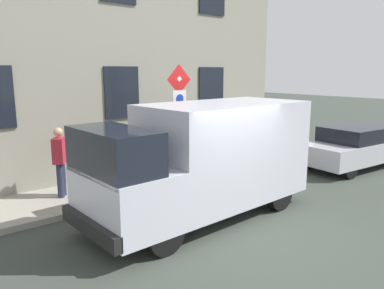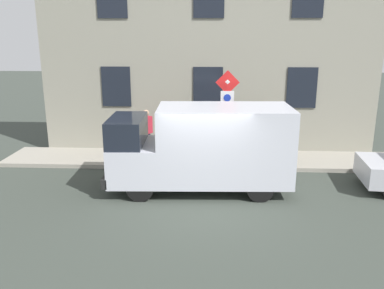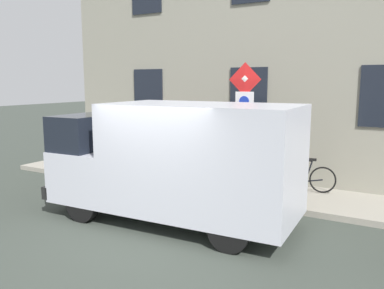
{
  "view_description": "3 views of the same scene",
  "coord_description": "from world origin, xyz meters",
  "px_view_note": "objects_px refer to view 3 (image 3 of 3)",
  "views": [
    {
      "loc": [
        -5.11,
        5.28,
        3.19
      ],
      "look_at": [
        2.21,
        -0.6,
        1.35
      ],
      "focal_mm": 35.05,
      "sensor_mm": 36.0,
      "label": 1
    },
    {
      "loc": [
        -10.32,
        -0.16,
        4.49
      ],
      "look_at": [
        2.59,
        0.49,
        0.93
      ],
      "focal_mm": 37.52,
      "sensor_mm": 36.0,
      "label": 2
    },
    {
      "loc": [
        -5.86,
        -4.18,
        2.92
      ],
      "look_at": [
        2.44,
        0.54,
        1.41
      ],
      "focal_mm": 37.03,
      "sensor_mm": 36.0,
      "label": 3
    }
  ],
  "objects_px": {
    "bicycle_black": "(301,176)",
    "litter_bin": "(236,177)",
    "bicycle_blue": "(227,168)",
    "pedestrian": "(166,145)",
    "bicycle_green": "(262,172)",
    "delivery_van": "(175,160)",
    "sign_post_stacked": "(244,115)"
  },
  "relations": [
    {
      "from": "sign_post_stacked",
      "to": "bicycle_green",
      "type": "relative_size",
      "value": 1.81
    },
    {
      "from": "delivery_van",
      "to": "pedestrian",
      "type": "bearing_deg",
      "value": -55.79
    },
    {
      "from": "bicycle_blue",
      "to": "bicycle_black",
      "type": "bearing_deg",
      "value": -176.6
    },
    {
      "from": "bicycle_green",
      "to": "sign_post_stacked",
      "type": "bearing_deg",
      "value": 88.16
    },
    {
      "from": "delivery_van",
      "to": "bicycle_green",
      "type": "height_order",
      "value": "delivery_van"
    },
    {
      "from": "sign_post_stacked",
      "to": "litter_bin",
      "type": "relative_size",
      "value": 3.45
    },
    {
      "from": "delivery_van",
      "to": "bicycle_black",
      "type": "xyz_separation_m",
      "value": [
        3.26,
        -1.79,
        -0.82
      ]
    },
    {
      "from": "delivery_van",
      "to": "sign_post_stacked",
      "type": "bearing_deg",
      "value": -113.41
    },
    {
      "from": "bicycle_green",
      "to": "litter_bin",
      "type": "xyz_separation_m",
      "value": [
        -1.21,
        0.24,
        0.08
      ]
    },
    {
      "from": "bicycle_blue",
      "to": "pedestrian",
      "type": "relative_size",
      "value": 1.0
    },
    {
      "from": "bicycle_green",
      "to": "pedestrian",
      "type": "xyz_separation_m",
      "value": [
        -0.35,
        2.89,
        0.56
      ]
    },
    {
      "from": "delivery_van",
      "to": "litter_bin",
      "type": "bearing_deg",
      "value": -105.99
    },
    {
      "from": "bicycle_blue",
      "to": "pedestrian",
      "type": "distance_m",
      "value": 1.96
    },
    {
      "from": "bicycle_green",
      "to": "bicycle_blue",
      "type": "relative_size",
      "value": 1.0
    },
    {
      "from": "sign_post_stacked",
      "to": "bicycle_blue",
      "type": "bearing_deg",
      "value": 37.31
    },
    {
      "from": "bicycle_green",
      "to": "delivery_van",
      "type": "bearing_deg",
      "value": 75.71
    },
    {
      "from": "sign_post_stacked",
      "to": "bicycle_green",
      "type": "bearing_deg",
      "value": -0.38
    },
    {
      "from": "bicycle_green",
      "to": "pedestrian",
      "type": "distance_m",
      "value": 2.97
    },
    {
      "from": "delivery_van",
      "to": "bicycle_green",
      "type": "xyz_separation_m",
      "value": [
        3.26,
        -0.74,
        -0.82
      ]
    },
    {
      "from": "sign_post_stacked",
      "to": "pedestrian",
      "type": "distance_m",
      "value": 3.24
    },
    {
      "from": "delivery_van",
      "to": "bicycle_black",
      "type": "relative_size",
      "value": 3.15
    },
    {
      "from": "bicycle_blue",
      "to": "pedestrian",
      "type": "xyz_separation_m",
      "value": [
        -0.35,
        1.85,
        0.56
      ]
    },
    {
      "from": "bicycle_black",
      "to": "litter_bin",
      "type": "relative_size",
      "value": 1.91
    },
    {
      "from": "sign_post_stacked",
      "to": "bicycle_black",
      "type": "relative_size",
      "value": 1.81
    },
    {
      "from": "bicycle_black",
      "to": "litter_bin",
      "type": "xyz_separation_m",
      "value": [
        -1.21,
        1.29,
        0.08
      ]
    },
    {
      "from": "bicycle_black",
      "to": "pedestrian",
      "type": "relative_size",
      "value": 1.0
    },
    {
      "from": "delivery_van",
      "to": "pedestrian",
      "type": "distance_m",
      "value": 3.62
    },
    {
      "from": "sign_post_stacked",
      "to": "bicycle_green",
      "type": "height_order",
      "value": "sign_post_stacked"
    },
    {
      "from": "bicycle_green",
      "to": "bicycle_blue",
      "type": "height_order",
      "value": "same"
    },
    {
      "from": "bicycle_black",
      "to": "pedestrian",
      "type": "bearing_deg",
      "value": -2.22
    },
    {
      "from": "bicycle_green",
      "to": "litter_bin",
      "type": "relative_size",
      "value": 1.9
    },
    {
      "from": "bicycle_black",
      "to": "bicycle_green",
      "type": "distance_m",
      "value": 1.05
    }
  ]
}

